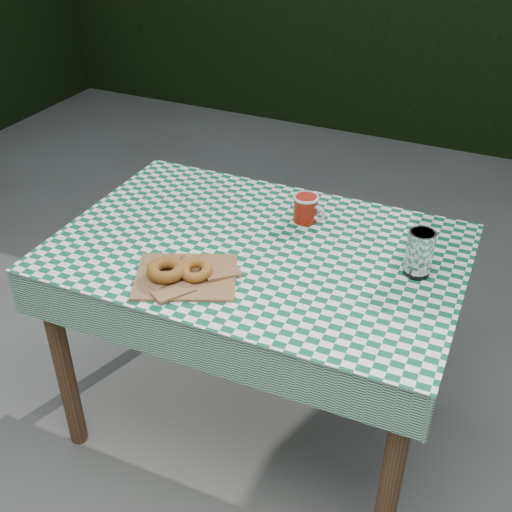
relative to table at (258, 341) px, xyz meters
The scene contains 9 objects.
ground 0.38m from the table, 127.64° to the right, with size 60.00×60.00×0.00m, color #4A4A45.
hedge_north 3.18m from the table, 90.87° to the left, with size 7.00×0.70×1.80m, color black.
table is the anchor object (origin of this frame).
tablecloth 0.38m from the table, ahead, with size 1.23×0.83×0.01m, color #0D5836.
paper_bag 0.47m from the table, 115.56° to the right, with size 0.28×0.23×0.02m, color #8F5A3E.
bagel_front 0.52m from the table, 120.88° to the right, with size 0.11×0.11×0.03m, color brown.
bagel_back 0.48m from the table, 110.66° to the right, with size 0.09×0.09×0.03m, color #A15C21.
coffee_mug 0.48m from the table, 70.55° to the left, with size 0.16×0.16×0.09m, color maroon, non-canonical shape.
drinking_glass 0.65m from the table, ahead, with size 0.08×0.08×0.14m, color white.
Camera 1 is at (0.73, -1.41, 1.79)m, focal length 44.31 mm.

